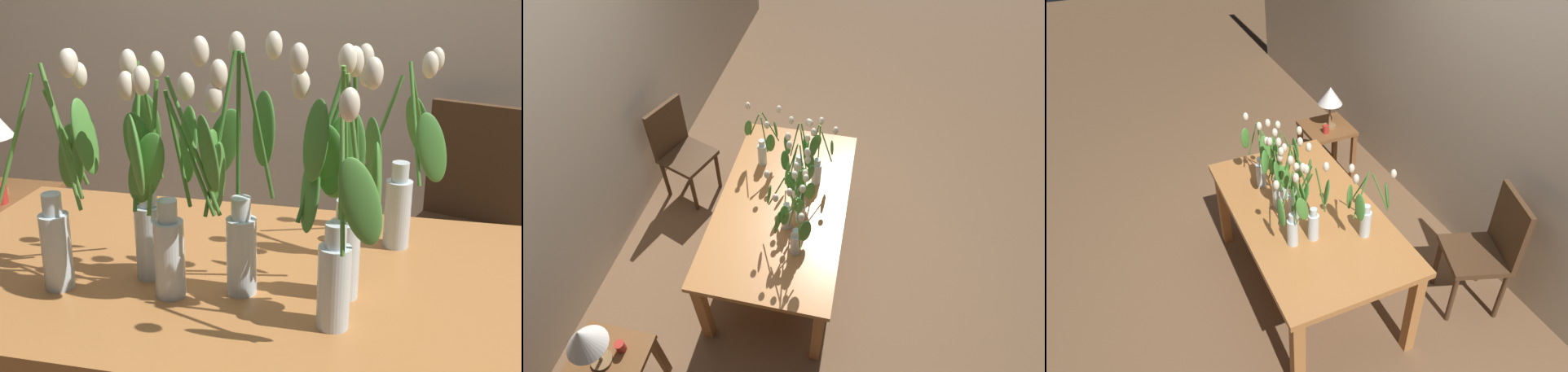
# 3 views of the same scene
# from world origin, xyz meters

# --- Properties ---
(ground_plane) EXTENTS (18.00, 18.00, 0.00)m
(ground_plane) POSITION_xyz_m (0.00, 0.00, 0.00)
(ground_plane) COLOR brown
(room_wall_rear) EXTENTS (9.00, 0.10, 2.70)m
(room_wall_rear) POSITION_xyz_m (0.00, 1.42, 1.35)
(room_wall_rear) COLOR beige
(room_wall_rear) RESTS_ON ground
(dining_table) EXTENTS (1.60, 0.90, 0.74)m
(dining_table) POSITION_xyz_m (0.00, 0.00, 0.65)
(dining_table) COLOR #B7753D
(dining_table) RESTS_ON ground
(tulip_vase_0) EXTENTS (0.18, 0.24, 0.57)m
(tulip_vase_0) POSITION_xyz_m (0.25, -0.19, 0.97)
(tulip_vase_0) COLOR silver
(tulip_vase_0) RESTS_ON dining_table
(tulip_vase_1) EXTENTS (0.24, 0.25, 0.55)m
(tulip_vase_1) POSITION_xyz_m (-0.39, -0.15, 0.97)
(tulip_vase_1) COLOR silver
(tulip_vase_1) RESTS_ON dining_table
(tulip_vase_2) EXTENTS (0.18, 0.27, 0.55)m
(tulip_vase_2) POSITION_xyz_m (-0.21, -0.08, 0.95)
(tulip_vase_2) COLOR silver
(tulip_vase_2) RESTS_ON dining_table
(tulip_vase_3) EXTENTS (0.19, 0.26, 0.58)m
(tulip_vase_3) POSITION_xyz_m (0.01, -0.09, 0.96)
(tulip_vase_3) COLOR silver
(tulip_vase_3) RESTS_ON dining_table
(tulip_vase_4) EXTENTS (0.22, 0.22, 0.54)m
(tulip_vase_4) POSITION_xyz_m (-0.10, -0.14, 0.97)
(tulip_vase_4) COLOR silver
(tulip_vase_4) RESTS_ON dining_table
(tulip_vase_5) EXTENTS (0.15, 0.26, 0.57)m
(tulip_vase_5) POSITION_xyz_m (0.23, -0.08, 0.95)
(tulip_vase_5) COLOR silver
(tulip_vase_5) RESTS_ON dining_table
(tulip_vase_6) EXTENTS (0.23, 0.28, 0.53)m
(tulip_vase_6) POSITION_xyz_m (0.36, 0.23, 0.94)
(tulip_vase_6) COLOR silver
(tulip_vase_6) RESTS_ON dining_table
(dining_chair) EXTENTS (0.51, 0.51, 0.93)m
(dining_chair) POSITION_xyz_m (0.60, 1.06, 0.52)
(dining_chair) COLOR #4C331E
(dining_chair) RESTS_ON ground
(side_table) EXTENTS (0.44, 0.44, 0.55)m
(side_table) POSITION_xyz_m (-1.25, 0.78, 0.43)
(side_table) COLOR brown
(side_table) RESTS_ON ground
(table_lamp) EXTENTS (0.22, 0.22, 0.40)m
(table_lamp) POSITION_xyz_m (-1.24, 0.80, 0.86)
(table_lamp) COLOR olive
(table_lamp) RESTS_ON side_table
(pillar_candle) EXTENTS (0.06, 0.06, 0.07)m
(pillar_candle) POSITION_xyz_m (-1.15, 0.72, 0.59)
(pillar_candle) COLOR #B72D23
(pillar_candle) RESTS_ON side_table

